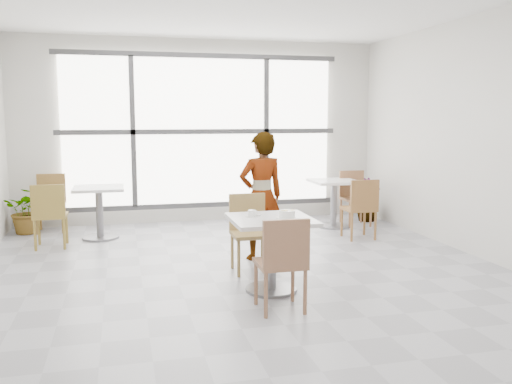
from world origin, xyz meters
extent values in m
plane|color=#9E9EA5|center=(0.00, 0.00, 0.00)|extent=(7.00, 7.00, 0.00)
plane|color=silver|center=(0.00, 3.50, 1.50)|extent=(6.00, 0.00, 6.00)
plane|color=silver|center=(0.00, -3.50, 1.50)|extent=(6.00, 0.00, 6.00)
plane|color=silver|center=(3.00, 0.00, 1.50)|extent=(0.00, 7.00, 7.00)
cube|color=white|center=(0.00, 3.44, 1.50)|extent=(4.40, 0.04, 2.40)
cube|color=#3F3F42|center=(0.00, 3.41, 1.50)|extent=(4.60, 0.05, 0.08)
cube|color=#3F3F42|center=(-1.10, 3.41, 1.50)|extent=(0.08, 0.05, 2.40)
cube|color=#3F3F42|center=(1.10, 3.41, 1.50)|extent=(0.08, 0.05, 2.40)
cube|color=#3F3F42|center=(0.00, 3.41, 0.28)|extent=(4.60, 0.05, 0.08)
cube|color=#3F3F42|center=(0.00, 3.41, 2.72)|extent=(4.60, 0.05, 0.08)
cube|color=silver|center=(0.13, -0.40, 0.73)|extent=(0.80, 0.80, 0.04)
cylinder|color=slate|center=(0.13, -0.40, 0.35)|extent=(0.10, 0.10, 0.71)
cylinder|color=slate|center=(0.13, -0.40, 0.01)|extent=(0.52, 0.52, 0.03)
cube|color=#8C5F44|center=(0.07, -0.94, 0.43)|extent=(0.42, 0.42, 0.04)
cube|color=#8C5F44|center=(0.07, -1.13, 0.66)|extent=(0.42, 0.04, 0.42)
cylinder|color=#8C5F44|center=(0.25, -0.76, 0.21)|extent=(0.04, 0.04, 0.41)
cylinder|color=#8C5F44|center=(0.25, -1.12, 0.21)|extent=(0.04, 0.04, 0.41)
cylinder|color=#8C5F44|center=(-0.11, -0.76, 0.21)|extent=(0.04, 0.04, 0.41)
cylinder|color=#8C5F44|center=(-0.11, -1.12, 0.21)|extent=(0.04, 0.04, 0.41)
cube|color=olive|center=(0.09, 0.32, 0.43)|extent=(0.42, 0.42, 0.04)
cube|color=olive|center=(0.09, 0.51, 0.66)|extent=(0.42, 0.04, 0.42)
cylinder|color=olive|center=(-0.09, 0.14, 0.21)|extent=(0.04, 0.04, 0.41)
cylinder|color=olive|center=(-0.09, 0.50, 0.21)|extent=(0.04, 0.04, 0.41)
cylinder|color=olive|center=(0.27, 0.14, 0.21)|extent=(0.04, 0.04, 0.41)
cylinder|color=olive|center=(0.27, 0.50, 0.21)|extent=(0.04, 0.04, 0.41)
cylinder|color=white|center=(0.27, -0.48, 0.76)|extent=(0.21, 0.21, 0.01)
cylinder|color=white|center=(0.27, -0.48, 0.80)|extent=(0.16, 0.16, 0.07)
torus|color=white|center=(0.27, -0.48, 0.83)|extent=(0.16, 0.16, 0.01)
cylinder|color=#D4BD84|center=(0.27, -0.48, 0.80)|extent=(0.14, 0.14, 0.05)
cylinder|color=#F7E69F|center=(0.24, -0.50, 0.83)|extent=(0.03, 0.03, 0.01)
cylinder|color=beige|center=(0.24, -0.48, 0.83)|extent=(0.03, 0.03, 0.02)
cylinder|color=beige|center=(0.32, -0.49, 0.83)|extent=(0.03, 0.03, 0.01)
cylinder|color=beige|center=(0.27, -0.47, 0.83)|extent=(0.03, 0.03, 0.02)
cylinder|color=#F1E49B|center=(0.23, -0.49, 0.83)|extent=(0.03, 0.03, 0.02)
cylinder|color=beige|center=(0.27, -0.47, 0.83)|extent=(0.03, 0.03, 0.02)
cylinder|color=beige|center=(0.26, -0.48, 0.83)|extent=(0.03, 0.03, 0.02)
cylinder|color=beige|center=(0.27, -0.48, 0.82)|extent=(0.03, 0.03, 0.02)
cylinder|color=beige|center=(0.22, -0.48, 0.83)|extent=(0.03, 0.03, 0.02)
cylinder|color=#F6E09F|center=(0.32, -0.48, 0.83)|extent=(0.03, 0.03, 0.01)
cylinder|color=beige|center=(0.24, -0.46, 0.82)|extent=(0.03, 0.03, 0.02)
cylinder|color=#F4EE9D|center=(0.32, -0.48, 0.83)|extent=(0.03, 0.03, 0.02)
cylinder|color=#F0E99B|center=(0.26, -0.47, 0.83)|extent=(0.03, 0.03, 0.01)
cylinder|color=white|center=(-0.04, -0.30, 0.75)|extent=(0.13, 0.13, 0.01)
cylinder|color=white|center=(-0.04, -0.30, 0.79)|extent=(0.08, 0.08, 0.06)
torus|color=white|center=(0.00, -0.30, 0.79)|extent=(0.05, 0.01, 0.05)
cylinder|color=black|center=(-0.04, -0.30, 0.81)|extent=(0.07, 0.07, 0.00)
cube|color=silver|center=(0.01, -0.32, 0.76)|extent=(0.09, 0.05, 0.00)
sphere|color=silver|center=(0.04, -0.30, 0.76)|extent=(0.02, 0.02, 0.02)
imported|color=black|center=(0.35, 0.83, 0.78)|extent=(0.62, 0.46, 1.57)
cube|color=silver|center=(-1.62, 2.49, 0.73)|extent=(0.70, 0.70, 0.04)
cylinder|color=slate|center=(-1.62, 2.49, 0.35)|extent=(0.10, 0.10, 0.71)
cylinder|color=slate|center=(-1.62, 2.49, 0.01)|extent=(0.52, 0.52, 0.03)
cube|color=white|center=(1.96, 2.46, 0.73)|extent=(0.70, 0.70, 0.04)
cylinder|color=gray|center=(1.96, 2.46, 0.35)|extent=(0.10, 0.10, 0.71)
cylinder|color=gray|center=(1.96, 2.46, 0.01)|extent=(0.52, 0.52, 0.03)
cube|color=olive|center=(-2.24, 2.10, 0.43)|extent=(0.42, 0.42, 0.04)
cube|color=olive|center=(-2.24, 1.91, 0.66)|extent=(0.42, 0.04, 0.42)
cylinder|color=olive|center=(-2.06, 2.28, 0.21)|extent=(0.04, 0.04, 0.41)
cylinder|color=olive|center=(-2.06, 1.92, 0.21)|extent=(0.04, 0.04, 0.41)
cylinder|color=olive|center=(-2.42, 2.28, 0.21)|extent=(0.04, 0.04, 0.41)
cylinder|color=olive|center=(-2.42, 1.92, 0.21)|extent=(0.04, 0.04, 0.41)
cube|color=olive|center=(-2.36, 3.16, 0.43)|extent=(0.42, 0.42, 0.04)
cube|color=olive|center=(-2.36, 3.35, 0.66)|extent=(0.42, 0.04, 0.42)
cylinder|color=olive|center=(-2.54, 2.98, 0.21)|extent=(0.04, 0.04, 0.41)
cylinder|color=olive|center=(-2.54, 3.34, 0.21)|extent=(0.04, 0.04, 0.41)
cylinder|color=olive|center=(-2.18, 2.98, 0.21)|extent=(0.04, 0.04, 0.41)
cylinder|color=olive|center=(-2.18, 3.34, 0.21)|extent=(0.04, 0.04, 0.41)
cube|color=brown|center=(2.00, 1.60, 0.43)|extent=(0.42, 0.42, 0.04)
cube|color=brown|center=(2.00, 1.41, 0.66)|extent=(0.42, 0.04, 0.42)
cylinder|color=brown|center=(2.18, 1.78, 0.21)|extent=(0.04, 0.04, 0.41)
cylinder|color=brown|center=(2.18, 1.42, 0.21)|extent=(0.04, 0.04, 0.41)
cylinder|color=brown|center=(1.82, 1.78, 0.21)|extent=(0.04, 0.04, 0.41)
cylinder|color=brown|center=(1.82, 1.42, 0.21)|extent=(0.04, 0.04, 0.41)
cube|color=brown|center=(2.36, 2.50, 0.43)|extent=(0.42, 0.42, 0.04)
cube|color=brown|center=(2.36, 2.69, 0.66)|extent=(0.42, 0.04, 0.42)
cylinder|color=brown|center=(2.18, 2.32, 0.21)|extent=(0.04, 0.04, 0.41)
cylinder|color=brown|center=(2.18, 2.68, 0.21)|extent=(0.04, 0.04, 0.41)
cylinder|color=brown|center=(2.54, 2.32, 0.21)|extent=(0.04, 0.04, 0.41)
cylinder|color=brown|center=(2.54, 2.68, 0.21)|extent=(0.04, 0.04, 0.41)
imported|color=#598C43|center=(-2.69, 3.11, 0.35)|extent=(0.69, 0.61, 0.71)
imported|color=#4E8D4E|center=(2.70, 2.80, 0.36)|extent=(0.42, 0.42, 0.72)
camera|label=1|loc=(-1.30, -5.53, 1.75)|focal=38.26mm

